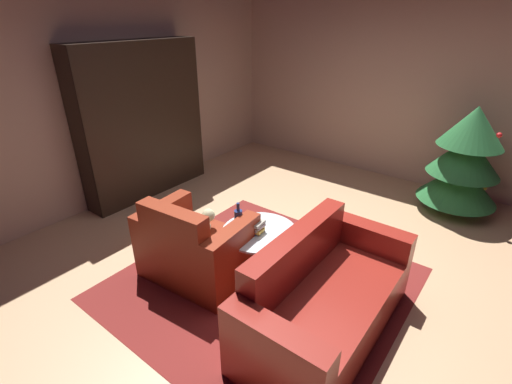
# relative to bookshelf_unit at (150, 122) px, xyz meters

# --- Properties ---
(ground_plane) EXTENTS (6.90, 6.90, 0.00)m
(ground_plane) POSITION_rel_bookshelf_unit_xyz_m (2.58, -0.30, -1.01)
(ground_plane) COLOR tan
(wall_back) EXTENTS (5.72, 0.06, 2.79)m
(wall_back) POSITION_rel_bookshelf_unit_xyz_m (2.58, 2.60, 0.38)
(wall_back) COLOR tan
(wall_back) RESTS_ON ground
(wall_left) EXTENTS (0.06, 5.87, 2.79)m
(wall_left) POSITION_rel_bookshelf_unit_xyz_m (-0.25, -0.30, 0.38)
(wall_left) COLOR tan
(wall_left) RESTS_ON ground
(area_rug) EXTENTS (2.52, 2.50, 0.01)m
(area_rug) POSITION_rel_bookshelf_unit_xyz_m (2.52, -0.78, -1.01)
(area_rug) COLOR maroon
(area_rug) RESTS_ON ground
(bookshelf_unit) EXTENTS (0.35, 1.82, 2.07)m
(bookshelf_unit) POSITION_rel_bookshelf_unit_xyz_m (0.00, 0.00, 0.00)
(bookshelf_unit) COLOR black
(bookshelf_unit) RESTS_ON ground
(armchair_red) EXTENTS (1.07, 0.80, 0.87)m
(armchair_red) POSITION_rel_bookshelf_unit_xyz_m (1.92, -1.06, -0.70)
(armchair_red) COLOR maroon
(armchair_red) RESTS_ON ground
(couch_red) EXTENTS (0.80, 1.69, 0.84)m
(couch_red) POSITION_rel_bookshelf_unit_xyz_m (3.23, -0.91, -0.72)
(couch_red) COLOR maroon
(couch_red) RESTS_ON ground
(coffee_table) EXTENTS (0.73, 0.73, 0.48)m
(coffee_table) POSITION_rel_bookshelf_unit_xyz_m (2.38, -0.63, -0.58)
(coffee_table) COLOR black
(coffee_table) RESTS_ON ground
(book_stack_on_table) EXTENTS (0.22, 0.18, 0.12)m
(book_stack_on_table) POSITION_rel_bookshelf_unit_xyz_m (2.33, -0.67, -0.47)
(book_stack_on_table) COLOR #36588A
(book_stack_on_table) RESTS_ON coffee_table
(bottle_on_table) EXTENTS (0.08, 0.08, 0.31)m
(bottle_on_table) POSITION_rel_bookshelf_unit_xyz_m (2.23, -0.76, -0.41)
(bottle_on_table) COLOR navy
(bottle_on_table) RESTS_ON coffee_table
(decorated_tree) EXTENTS (0.96, 0.96, 1.39)m
(decorated_tree) POSITION_rel_bookshelf_unit_xyz_m (3.65, 1.96, -0.30)
(decorated_tree) COLOR brown
(decorated_tree) RESTS_ON ground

